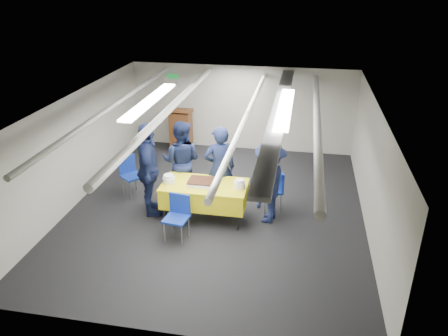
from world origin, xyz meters
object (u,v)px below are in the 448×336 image
(sailor_a, at_px, (220,168))
(sailor_b, at_px, (181,161))
(sheet_cake, at_px, (202,182))
(chair_left, at_px, (130,171))
(chair_right, at_px, (275,186))
(sailor_c, at_px, (149,170))
(sailor_d, at_px, (269,182))
(chair_near, at_px, (178,213))
(serving_table, at_px, (205,194))
(podium, at_px, (181,129))

(sailor_a, relative_size, sailor_b, 1.01)
(sheet_cake, relative_size, chair_left, 0.63)
(chair_right, distance_m, sailor_c, 2.58)
(sheet_cake, height_order, sailor_c, sailor_c)
(sheet_cake, xyz_separation_m, sailor_d, (1.29, 0.19, 0.02))
(sailor_d, bearing_deg, chair_near, -46.67)
(serving_table, height_order, sailor_d, sailor_d)
(podium, bearing_deg, sailor_c, -84.73)
(sailor_c, xyz_separation_m, sailor_d, (2.37, 0.17, -0.13))
(serving_table, xyz_separation_m, chair_left, (-1.86, 0.77, -0.03))
(sailor_b, bearing_deg, sailor_a, 166.19)
(sailor_c, bearing_deg, sheet_cake, -109.88)
(chair_right, bearing_deg, podium, 134.47)
(chair_left, bearing_deg, sailor_b, -1.35)
(sheet_cake, relative_size, sailor_b, 0.31)
(podium, bearing_deg, chair_right, -45.53)
(chair_right, bearing_deg, sheet_cake, -155.34)
(sheet_cake, xyz_separation_m, chair_left, (-1.82, 0.78, -0.28))
(sheet_cake, xyz_separation_m, podium, (-1.40, 3.47, -0.20))
(serving_table, distance_m, sailor_d, 1.29)
(chair_right, bearing_deg, serving_table, -154.91)
(podium, bearing_deg, sailor_d, -50.56)
(chair_near, height_order, chair_left, same)
(chair_left, height_order, sailor_b, sailor_b)
(sheet_cake, height_order, sailor_a, sailor_a)
(chair_near, bearing_deg, sailor_c, 136.04)
(chair_left, bearing_deg, sailor_a, -7.32)
(sailor_b, distance_m, sailor_d, 1.99)
(sailor_b, bearing_deg, chair_right, 178.15)
(sailor_a, xyz_separation_m, sailor_c, (-1.33, -0.49, 0.07))
(sailor_a, bearing_deg, sheet_cake, 41.99)
(podium, relative_size, chair_left, 1.44)
(chair_near, xyz_separation_m, sailor_d, (1.58, 0.94, 0.31))
(podium, bearing_deg, chair_near, -75.18)
(serving_table, height_order, sheet_cake, sheet_cake)
(chair_near, distance_m, chair_right, 2.17)
(sailor_c, distance_m, sailor_d, 2.38)
(sheet_cake, xyz_separation_m, sailor_b, (-0.62, 0.75, 0.07))
(serving_table, relative_size, sailor_c, 0.86)
(podium, height_order, chair_right, podium)
(serving_table, bearing_deg, sailor_c, 179.48)
(sailor_a, bearing_deg, sailor_d, 141.19)
(serving_table, bearing_deg, sailor_b, 131.91)
(sailor_b, bearing_deg, sailor_d, 165.22)
(serving_table, bearing_deg, sailor_a, 67.82)
(chair_near, relative_size, sailor_c, 0.45)
(sheet_cake, bearing_deg, chair_left, 156.79)
(sailor_c, bearing_deg, sailor_d, -104.64)
(serving_table, height_order, chair_right, chair_right)
(chair_right, xyz_separation_m, sailor_b, (-2.00, 0.12, 0.36))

